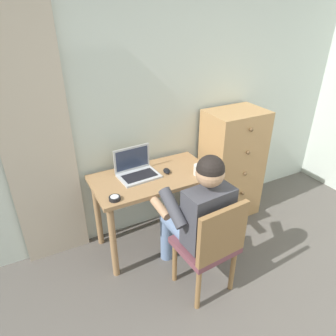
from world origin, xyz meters
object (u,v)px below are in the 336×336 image
chair (211,244)px  desk_clock (115,198)px  person_seated (198,212)px  laptop (137,170)px  desk (153,188)px  coffee_mug (198,170)px  computer_mouse (167,171)px  dresser (231,165)px

chair → desk_clock: bearing=136.3°
person_seated → laptop: (-0.24, 0.62, 0.12)m
desk → coffee_mug: size_ratio=8.81×
chair → coffee_mug: 0.68m
laptop → coffee_mug: laptop is taller
person_seated → desk_clock: size_ratio=13.26×
person_seated → laptop: person_seated is taller
computer_mouse → person_seated: bearing=-76.9°
dresser → laptop: dresser is taller
dresser → computer_mouse: bearing=-173.6°
computer_mouse → coffee_mug: 0.28m
laptop → coffee_mug: size_ratio=2.98×
chair → dresser: bearing=44.9°
chair → computer_mouse: 0.77m
chair → coffee_mug: (0.23, 0.56, 0.30)m
computer_mouse → desk_clock: (-0.55, -0.20, -0.00)m
person_seated → laptop: bearing=110.9°
desk → desk_clock: bearing=-154.0°
laptop → dresser: bearing=0.5°
dresser → computer_mouse: (-0.81, -0.09, 0.18)m
desk_clock → computer_mouse: bearing=19.8°
person_seated → computer_mouse: size_ratio=11.93×
chair → computer_mouse: bearing=89.7°
person_seated → desk_clock: (-0.54, 0.34, 0.09)m
desk → laptop: bearing=146.4°
desk → dresser: dresser is taller
desk → computer_mouse: size_ratio=10.58×
desk → computer_mouse: (0.14, -0.00, 0.14)m
laptop → computer_mouse: (0.25, -0.08, -0.04)m
desk → laptop: laptop is taller
dresser → laptop: bearing=-179.5°
person_seated → dresser: bearing=37.4°
laptop → computer_mouse: laptop is taller
desk → desk_clock: (-0.42, -0.20, 0.14)m
dresser → person_seated: size_ratio=0.98×
chair → laptop: bearing=107.2°
person_seated → computer_mouse: 0.55m
desk_clock → coffee_mug: 0.78m
dresser → person_seated: bearing=-142.6°
person_seated → coffee_mug: size_ratio=9.94×
desk → chair: chair is taller
desk → computer_mouse: computer_mouse is taller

